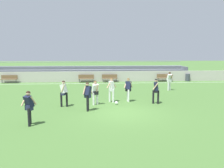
% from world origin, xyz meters
% --- Properties ---
extents(ground_plane, '(160.00, 160.00, 0.00)m').
position_xyz_m(ground_plane, '(0.00, 0.00, 0.00)').
color(ground_plane, '#477033').
extents(field_line_sideline, '(44.00, 0.12, 0.01)m').
position_xyz_m(field_line_sideline, '(0.00, 12.43, 0.00)').
color(field_line_sideline, white).
rests_on(field_line_sideline, ground).
extents(sideline_wall, '(48.00, 0.16, 1.25)m').
position_xyz_m(sideline_wall, '(0.00, 13.81, 0.62)').
color(sideline_wall, '#BCB7AD').
rests_on(sideline_wall, ground).
extents(bleacher_stand, '(24.17, 2.68, 2.26)m').
position_xyz_m(bleacher_stand, '(-2.06, 15.78, 0.95)').
color(bleacher_stand, '#9EA3AD').
rests_on(bleacher_stand, ground).
extents(bench_far_left, '(1.80, 0.40, 0.90)m').
position_xyz_m(bench_far_left, '(0.08, 13.39, 0.55)').
color(bench_far_left, brown).
rests_on(bench_far_left, ground).
extents(bench_far_right, '(1.80, 0.40, 0.90)m').
position_xyz_m(bench_far_right, '(-2.66, 13.39, 0.55)').
color(bench_far_right, brown).
rests_on(bench_far_right, ground).
extents(bench_near_wall_gap, '(1.80, 0.40, 0.90)m').
position_xyz_m(bench_near_wall_gap, '(-11.38, 13.39, 0.55)').
color(bench_near_wall_gap, brown).
rests_on(bench_near_wall_gap, ground).
extents(bench_near_bin, '(1.80, 0.40, 0.90)m').
position_xyz_m(bench_near_bin, '(6.67, 13.39, 0.55)').
color(bench_near_bin, brown).
rests_on(bench_near_bin, ground).
extents(trash_bin, '(0.53, 0.53, 0.90)m').
position_xyz_m(trash_bin, '(9.60, 13.60, 0.45)').
color(trash_bin, '#3D424C').
rests_on(trash_bin, ground).
extents(player_dark_deep_cover, '(0.67, 0.46, 1.67)m').
position_xyz_m(player_dark_deep_cover, '(0.74, 2.90, 1.00)').
color(player_dark_deep_cover, white).
rests_on(player_dark_deep_cover, ground).
extents(player_white_challenging, '(0.72, 0.47, 1.71)m').
position_xyz_m(player_white_challenging, '(-0.45, 2.80, 1.03)').
color(player_white_challenging, white).
rests_on(player_white_challenging, ground).
extents(player_white_pressing_high, '(0.48, 0.61, 1.71)m').
position_xyz_m(player_white_pressing_high, '(5.18, 7.28, 1.03)').
color(player_white_pressing_high, white).
rests_on(player_white_pressing_high, ground).
extents(player_dark_wide_right, '(0.69, 0.53, 1.67)m').
position_xyz_m(player_dark_wide_right, '(-4.70, -1.88, 0.99)').
color(player_dark_wide_right, black).
rests_on(player_dark_wide_right, ground).
extents(player_dark_wide_left, '(0.60, 0.53, 1.72)m').
position_xyz_m(player_dark_wide_left, '(-2.03, 0.58, 1.03)').
color(player_dark_wide_left, black).
rests_on(player_dark_wide_left, ground).
extents(player_white_trailing_run, '(0.48, 0.61, 1.69)m').
position_xyz_m(player_white_trailing_run, '(-3.57, 1.70, 1.01)').
color(player_white_trailing_run, black).
rests_on(player_white_trailing_run, ground).
extents(player_white_overlapping, '(0.49, 0.61, 1.61)m').
position_xyz_m(player_white_overlapping, '(-1.57, 2.09, 0.95)').
color(player_white_overlapping, white).
rests_on(player_white_overlapping, ground).
extents(player_dark_dropping_back, '(0.53, 0.51, 1.70)m').
position_xyz_m(player_dark_dropping_back, '(2.51, 2.10, 1.02)').
color(player_dark_dropping_back, black).
rests_on(player_dark_dropping_back, ground).
extents(soccer_ball, '(0.22, 0.22, 0.22)m').
position_xyz_m(soccer_ball, '(-0.18, 2.05, 0.11)').
color(soccer_ball, white).
rests_on(soccer_ball, ground).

